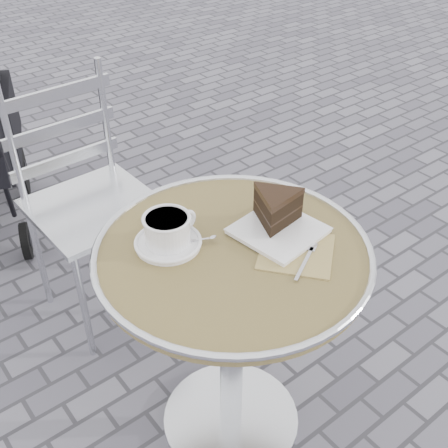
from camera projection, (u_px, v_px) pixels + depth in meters
ground at (231, 421)px, 1.86m from camera, size 80.00×80.00×0.00m
cafe_table at (232, 297)px, 1.52m from camera, size 0.72×0.72×0.74m
cappuccino_set at (168, 233)px, 1.42m from camera, size 0.19×0.17×0.09m
cake_plate_set at (277, 213)px, 1.47m from camera, size 0.26×0.34×0.11m
bistro_chair at (77, 173)px, 2.01m from camera, size 0.43×0.43×0.94m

